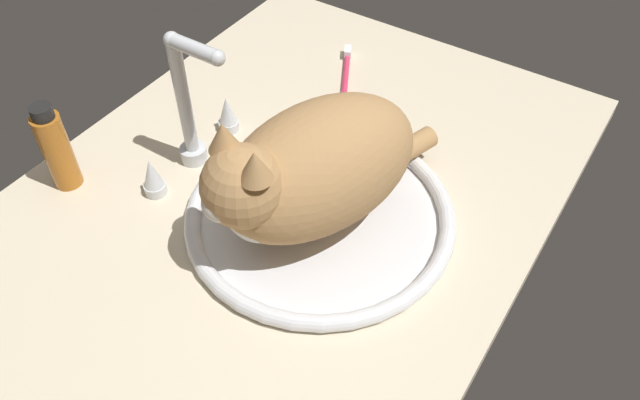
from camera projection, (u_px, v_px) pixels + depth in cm
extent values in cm
cube|color=beige|center=(258.00, 228.00, 88.43)|extent=(108.19, 68.56, 3.00)
torus|color=white|center=(320.00, 215.00, 86.65)|extent=(36.84, 36.84, 2.21)
cylinder|color=white|center=(320.00, 219.00, 87.23)|extent=(33.53, 33.53, 0.60)
cylinder|color=silver|center=(194.00, 154.00, 95.07)|extent=(4.00, 4.00, 2.31)
cylinder|color=silver|center=(183.00, 98.00, 87.57)|extent=(2.00, 2.00, 18.37)
sphere|color=silver|center=(172.00, 40.00, 80.91)|extent=(2.20, 2.20, 2.20)
cylinder|color=silver|center=(194.00, 49.00, 79.51)|extent=(2.00, 7.47, 2.00)
sphere|color=silver|center=(217.00, 58.00, 78.11)|extent=(2.10, 2.10, 2.10)
cylinder|color=silver|center=(156.00, 188.00, 90.52)|extent=(3.20, 3.20, 1.60)
cone|color=silver|center=(151.00, 173.00, 88.31)|extent=(2.88, 2.88, 4.51)
cylinder|color=silver|center=(229.00, 125.00, 100.13)|extent=(3.20, 3.20, 1.60)
cone|color=silver|center=(227.00, 110.00, 97.91)|extent=(2.88, 2.88, 4.51)
ellipsoid|color=tan|center=(320.00, 166.00, 80.05)|extent=(32.13, 24.96, 15.97)
sphere|color=tan|center=(243.00, 186.00, 72.54)|extent=(10.06, 10.06, 10.06)
cone|color=tan|center=(255.00, 166.00, 67.00)|extent=(3.82, 3.82, 3.77)
cone|color=tan|center=(223.00, 137.00, 70.23)|extent=(3.82, 3.82, 3.77)
ellipsoid|color=silver|center=(216.00, 207.00, 71.63)|extent=(4.17, 4.95, 3.22)
ellipsoid|color=silver|center=(256.00, 207.00, 76.35)|extent=(10.41, 11.39, 8.78)
cylinder|color=tan|center=(403.00, 152.00, 91.36)|extent=(11.46, 6.43, 3.20)
cylinder|color=#B2661E|center=(57.00, 151.00, 88.21)|extent=(3.97, 3.97, 11.96)
cylinder|color=black|center=(42.00, 112.00, 83.22)|extent=(2.98, 2.98, 1.80)
cylinder|color=#D83359|center=(345.00, 84.00, 108.04)|extent=(14.18, 8.31, 1.00)
cube|color=white|center=(348.00, 51.00, 113.85)|extent=(2.86, 2.29, 1.20)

